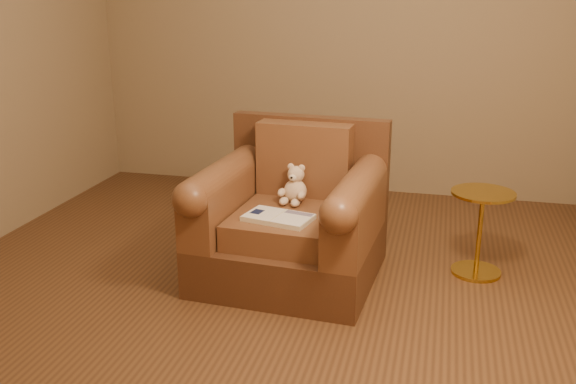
# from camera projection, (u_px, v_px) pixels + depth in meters

# --- Properties ---
(floor) EXTENTS (4.00, 4.00, 0.00)m
(floor) POSITION_uv_depth(u_px,v_px,m) (267.00, 286.00, 3.72)
(floor) COLOR brown
(floor) RESTS_ON ground
(armchair) EXTENTS (1.06, 1.01, 0.89)m
(armchair) POSITION_uv_depth(u_px,v_px,m) (292.00, 220.00, 3.78)
(armchair) COLOR #4F2D1A
(armchair) RESTS_ON floor
(teddy_bear) EXTENTS (0.17, 0.20, 0.24)m
(teddy_bear) POSITION_uv_depth(u_px,v_px,m) (294.00, 188.00, 3.81)
(teddy_bear) COLOR beige
(teddy_bear) RESTS_ON armchair
(guidebook) EXTENTS (0.40, 0.29, 0.03)m
(guidebook) POSITION_uv_depth(u_px,v_px,m) (278.00, 218.00, 3.54)
(guidebook) COLOR beige
(guidebook) RESTS_ON armchair
(side_table) EXTENTS (0.37, 0.37, 0.52)m
(side_table) POSITION_uv_depth(u_px,v_px,m) (480.00, 230.00, 3.80)
(side_table) COLOR gold
(side_table) RESTS_ON floor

